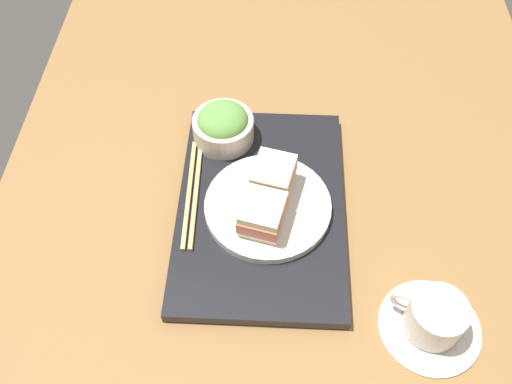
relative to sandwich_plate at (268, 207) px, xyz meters
The scene contains 8 objects.
ground_plane 5.25cm from the sandwich_plate, 93.05° to the left, with size 140.00×100.00×3.00cm, color olive.
serving_tray 2.45cm from the sandwich_plate, 137.16° to the right, with size 41.09×27.44×2.18cm, color black.
sandwich_plate is the anchor object (origin of this frame).
sandwich_near 5.00cm from the sandwich_plate, 168.66° to the left, with size 8.59×7.85×5.47cm.
sandwich_far 4.83cm from the sandwich_plate, 11.34° to the right, with size 8.85×8.02×4.97cm.
salad_bowl 17.70cm from the sandwich_plate, 151.20° to the right, with size 10.82×10.82×7.05cm.
chopsticks_pair 12.93cm from the sandwich_plate, 101.38° to the right, with size 21.99×2.42×0.70cm.
coffee_cup 30.39cm from the sandwich_plate, 52.94° to the left, with size 14.99×14.99×6.85cm.
Camera 1 is at (50.48, -2.51, 76.81)cm, focal length 38.45 mm.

